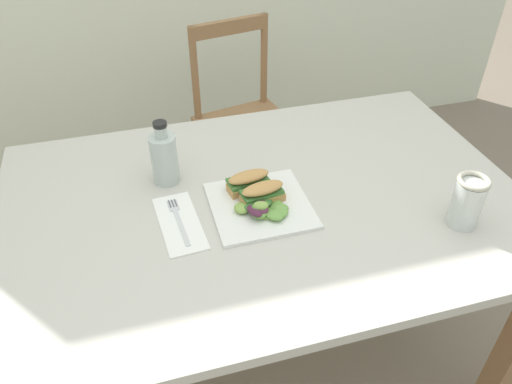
% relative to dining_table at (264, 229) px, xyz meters
% --- Properties ---
extents(dining_table, '(1.41, 0.93, 0.74)m').
position_rel_dining_table_xyz_m(dining_table, '(0.00, 0.00, 0.00)').
color(dining_table, '#BCB7AD').
rests_on(dining_table, ground).
extents(chair_wooden_far, '(0.47, 0.47, 0.87)m').
position_rel_dining_table_xyz_m(chair_wooden_far, '(0.18, 0.90, -0.18)').
color(chair_wooden_far, '#8E6642').
rests_on(chair_wooden_far, ground).
extents(plate_lunch, '(0.26, 0.26, 0.01)m').
position_rel_dining_table_xyz_m(plate_lunch, '(-0.02, -0.03, 0.12)').
color(plate_lunch, white).
rests_on(plate_lunch, dining_table).
extents(sandwich_half_front, '(0.12, 0.08, 0.06)m').
position_rel_dining_table_xyz_m(sandwich_half_front, '(-0.01, -0.02, 0.15)').
color(sandwich_half_front, tan).
rests_on(sandwich_half_front, plate_lunch).
extents(sandwich_half_back, '(0.12, 0.08, 0.06)m').
position_rel_dining_table_xyz_m(sandwich_half_back, '(-0.03, 0.04, 0.15)').
color(sandwich_half_back, tan).
rests_on(sandwich_half_back, plate_lunch).
extents(salad_mixed_greens, '(0.15, 0.11, 0.04)m').
position_rel_dining_table_xyz_m(salad_mixed_greens, '(-0.02, -0.07, 0.14)').
color(salad_mixed_greens, '#84A84C').
rests_on(salad_mixed_greens, plate_lunch).
extents(napkin_folded, '(0.11, 0.24, 0.00)m').
position_rel_dining_table_xyz_m(napkin_folded, '(-0.24, -0.04, 0.11)').
color(napkin_folded, white).
rests_on(napkin_folded, dining_table).
extents(fork_on_napkin, '(0.03, 0.19, 0.00)m').
position_rel_dining_table_xyz_m(fork_on_napkin, '(-0.24, -0.02, 0.12)').
color(fork_on_napkin, silver).
rests_on(fork_on_napkin, napkin_folded).
extents(bottle_cold_brew, '(0.07, 0.07, 0.19)m').
position_rel_dining_table_xyz_m(bottle_cold_brew, '(-0.24, 0.16, 0.18)').
color(bottle_cold_brew, '#472819').
rests_on(bottle_cold_brew, dining_table).
extents(mason_jar_iced_tea, '(0.08, 0.08, 0.14)m').
position_rel_dining_table_xyz_m(mason_jar_iced_tea, '(0.45, -0.23, 0.17)').
color(mason_jar_iced_tea, gold).
rests_on(mason_jar_iced_tea, dining_table).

